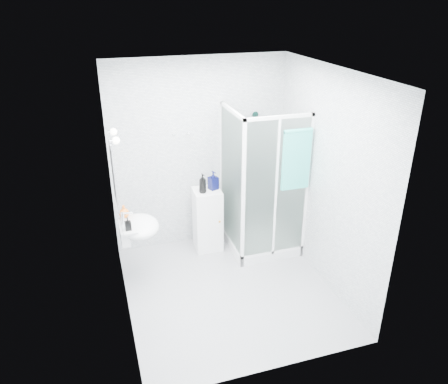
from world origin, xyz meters
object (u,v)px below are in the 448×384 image
object	(u,v)px
hand_towel	(297,158)
storage_cabinet	(208,219)
wall_basin	(137,227)
shower_enclosure	(258,221)
soap_dispenser_black	(128,224)
shampoo_bottle_b	(213,180)
soap_dispenser_orange	(124,211)
shampoo_bottle_a	(203,183)

from	to	relation	value
hand_towel	storage_cabinet	bearing A→B (deg)	145.64
storage_cabinet	wall_basin	bearing A→B (deg)	-148.18
shower_enclosure	soap_dispenser_black	xyz separation A→B (m)	(-1.77, -0.47, 0.49)
shampoo_bottle_b	soap_dispenser_orange	distance (m)	1.30
shampoo_bottle_b	storage_cabinet	bearing A→B (deg)	-170.06
hand_towel	shower_enclosure	bearing A→B (deg)	127.67
soap_dispenser_orange	wall_basin	bearing A→B (deg)	-53.75
storage_cabinet	shampoo_bottle_b	world-z (taller)	shampoo_bottle_b
shower_enclosure	storage_cabinet	bearing A→B (deg)	158.65
wall_basin	storage_cabinet	bearing A→B (deg)	29.45
shower_enclosure	shampoo_bottle_b	world-z (taller)	shower_enclosure
shampoo_bottle_b	wall_basin	bearing A→B (deg)	-151.99
hand_towel	soap_dispenser_orange	bearing A→B (deg)	173.06
shower_enclosure	shampoo_bottle_a	world-z (taller)	shower_enclosure
wall_basin	soap_dispenser_orange	size ratio (longest dim) A/B	3.58
wall_basin	hand_towel	world-z (taller)	hand_towel
shower_enclosure	hand_towel	world-z (taller)	shower_enclosure
storage_cabinet	soap_dispenser_black	bearing A→B (deg)	-144.83
wall_basin	shampoo_bottle_b	bearing A→B (deg)	28.01
storage_cabinet	soap_dispenser_black	xyz separation A→B (m)	(-1.12, -0.72, 0.50)
shampoo_bottle_a	shampoo_bottle_b	world-z (taller)	shampoo_bottle_a
storage_cabinet	hand_towel	world-z (taller)	hand_towel
storage_cabinet	soap_dispenser_black	world-z (taller)	soap_dispenser_black
soap_dispenser_black	soap_dispenser_orange	bearing A→B (deg)	92.10
shower_enclosure	hand_towel	size ratio (longest dim) A/B	2.59
shampoo_bottle_a	soap_dispenser_black	xyz separation A→B (m)	(-1.05, -0.67, -0.08)
storage_cabinet	shampoo_bottle_a	bearing A→B (deg)	-142.78
soap_dispenser_black	wall_basin	bearing A→B (deg)	53.72
soap_dispenser_orange	soap_dispenser_black	distance (m)	0.32
shower_enclosure	hand_towel	xyz separation A→B (m)	(0.31, -0.40, 1.02)
shampoo_bottle_b	soap_dispenser_orange	xyz separation A→B (m)	(-1.22, -0.42, -0.07)
shower_enclosure	soap_dispenser_black	bearing A→B (deg)	-165.14
shower_enclosure	soap_dispenser_orange	distance (m)	1.85
hand_towel	shampoo_bottle_b	world-z (taller)	hand_towel
shower_enclosure	soap_dispenser_orange	xyz separation A→B (m)	(-1.78, -0.15, 0.49)
storage_cabinet	shower_enclosure	bearing A→B (deg)	-18.98
soap_dispenser_orange	shampoo_bottle_b	bearing A→B (deg)	18.77
shampoo_bottle_a	shampoo_bottle_b	xyz separation A→B (m)	(0.16, 0.07, -0.00)
shampoo_bottle_a	shampoo_bottle_b	bearing A→B (deg)	21.97
wall_basin	shampoo_bottle_b	size ratio (longest dim) A/B	2.20
storage_cabinet	shampoo_bottle_b	xyz separation A→B (m)	(0.09, 0.02, 0.57)
storage_cabinet	shampoo_bottle_a	xyz separation A→B (m)	(-0.07, -0.05, 0.57)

